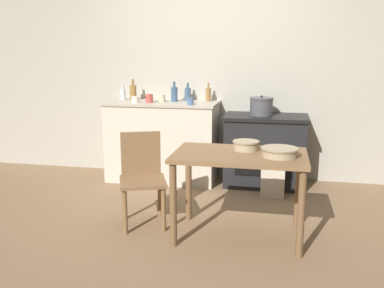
# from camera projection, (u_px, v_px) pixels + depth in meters

# --- Properties ---
(ground_plane) EXTENTS (14.00, 14.00, 0.00)m
(ground_plane) POSITION_uv_depth(u_px,v_px,m) (181.00, 220.00, 3.96)
(ground_plane) COLOR #896B4C
(wall_back) EXTENTS (8.00, 0.07, 2.55)m
(wall_back) POSITION_uv_depth(u_px,v_px,m) (210.00, 73.00, 5.21)
(wall_back) COLOR #B2AD9E
(wall_back) RESTS_ON ground_plane
(counter_cabinet) EXTENTS (1.32, 0.63, 0.95)m
(counter_cabinet) POSITION_uv_depth(u_px,v_px,m) (163.00, 141.00, 5.16)
(counter_cabinet) COLOR beige
(counter_cabinet) RESTS_ON ground_plane
(stove) EXTENTS (0.95, 0.59, 0.82)m
(stove) POSITION_uv_depth(u_px,v_px,m) (265.00, 150.00, 4.95)
(stove) COLOR black
(stove) RESTS_ON ground_plane
(work_table) EXTENTS (1.08, 0.67, 0.72)m
(work_table) POSITION_uv_depth(u_px,v_px,m) (240.00, 166.00, 3.50)
(work_table) COLOR olive
(work_table) RESTS_ON ground_plane
(chair) EXTENTS (0.52, 0.52, 0.82)m
(chair) POSITION_uv_depth(u_px,v_px,m) (142.00, 176.00, 3.83)
(chair) COLOR olive
(chair) RESTS_ON ground_plane
(flour_sack) EXTENTS (0.25, 0.17, 0.42)m
(flour_sack) POSITION_uv_depth(u_px,v_px,m) (273.00, 178.00, 4.57)
(flour_sack) COLOR beige
(flour_sack) RESTS_ON ground_plane
(stock_pot) EXTENTS (0.27, 0.27, 0.23)m
(stock_pot) POSITION_uv_depth(u_px,v_px,m) (261.00, 106.00, 4.85)
(stock_pot) COLOR #4C4C51
(stock_pot) RESTS_ON stove
(mixing_bowl_large) EXTENTS (0.23, 0.23, 0.08)m
(mixing_bowl_large) POSITION_uv_depth(u_px,v_px,m) (246.00, 145.00, 3.58)
(mixing_bowl_large) COLOR tan
(mixing_bowl_large) RESTS_ON work_table
(mixing_bowl_small) EXTENTS (0.30, 0.30, 0.07)m
(mixing_bowl_small) POSITION_uv_depth(u_px,v_px,m) (280.00, 152.00, 3.36)
(mixing_bowl_small) COLOR tan
(mixing_bowl_small) RESTS_ON work_table
(bottle_far_left) EXTENTS (0.06, 0.06, 0.22)m
(bottle_far_left) POSITION_uv_depth(u_px,v_px,m) (208.00, 94.00, 5.08)
(bottle_far_left) COLOR olive
(bottle_far_left) RESTS_ON counter_cabinet
(bottle_left) EXTENTS (0.08, 0.08, 0.24)m
(bottle_left) POSITION_uv_depth(u_px,v_px,m) (174.00, 94.00, 5.06)
(bottle_left) COLOR #3D5675
(bottle_left) RESTS_ON counter_cabinet
(bottle_mid_left) EXTENTS (0.07, 0.07, 0.22)m
(bottle_mid_left) POSITION_uv_depth(u_px,v_px,m) (188.00, 94.00, 5.14)
(bottle_mid_left) COLOR #3D5675
(bottle_mid_left) RESTS_ON counter_cabinet
(bottle_center_left) EXTENTS (0.06, 0.06, 0.19)m
(bottle_center_left) POSITION_uv_depth(u_px,v_px,m) (123.00, 94.00, 5.25)
(bottle_center_left) COLOR silver
(bottle_center_left) RESTS_ON counter_cabinet
(bottle_center) EXTENTS (0.08, 0.08, 0.25)m
(bottle_center) POSITION_uv_depth(u_px,v_px,m) (133.00, 92.00, 5.21)
(bottle_center) COLOR olive
(bottle_center) RESTS_ON counter_cabinet
(cup_center_right) EXTENTS (0.07, 0.07, 0.08)m
(cup_center_right) POSITION_uv_depth(u_px,v_px,m) (191.00, 101.00, 4.76)
(cup_center_right) COLOR #4C6B99
(cup_center_right) RESTS_ON counter_cabinet
(cup_mid_right) EXTENTS (0.08, 0.08, 0.09)m
(cup_mid_right) POSITION_uv_depth(u_px,v_px,m) (162.00, 98.00, 5.01)
(cup_mid_right) COLOR beige
(cup_mid_right) RESTS_ON counter_cabinet
(cup_right) EXTENTS (0.09, 0.09, 0.08)m
(cup_right) POSITION_uv_depth(u_px,v_px,m) (135.00, 100.00, 4.94)
(cup_right) COLOR silver
(cup_right) RESTS_ON counter_cabinet
(cup_far_right) EXTENTS (0.09, 0.09, 0.10)m
(cup_far_right) POSITION_uv_depth(u_px,v_px,m) (149.00, 98.00, 4.97)
(cup_far_right) COLOR #B74C42
(cup_far_right) RESTS_ON counter_cabinet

